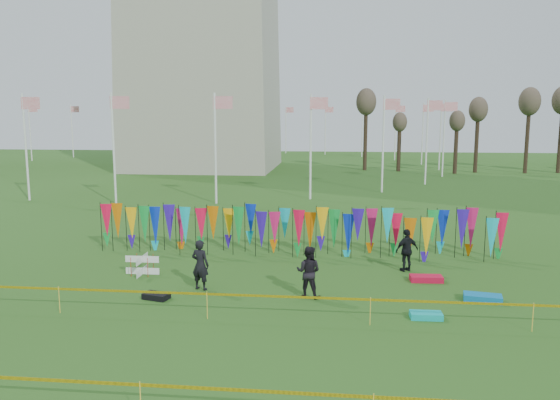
# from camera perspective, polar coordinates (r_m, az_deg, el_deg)

# --- Properties ---
(ground) EXTENTS (160.00, 160.00, 0.00)m
(ground) POSITION_cam_1_polar(r_m,az_deg,el_deg) (19.07, -0.48, -10.79)
(ground) COLOR #254D15
(ground) RESTS_ON ground
(flagpole_ring) EXTENTS (57.40, 56.16, 8.00)m
(flagpole_ring) POSITION_cam_1_polar(r_m,az_deg,el_deg) (67.81, -7.72, 6.74)
(flagpole_ring) COLOR white
(flagpole_ring) RESTS_ON ground
(banner_row) EXTENTS (18.64, 0.64, 2.17)m
(banner_row) POSITION_cam_1_polar(r_m,az_deg,el_deg) (25.19, 1.89, -2.88)
(banner_row) COLOR black
(banner_row) RESTS_ON ground
(caution_tape_near) EXTENTS (26.00, 0.02, 0.90)m
(caution_tape_near) POSITION_cam_1_polar(r_m,az_deg,el_deg) (17.33, -1.83, -10.12)
(caution_tape_near) COLOR #FFD905
(caution_tape_near) RESTS_ON ground
(caution_tape_far) EXTENTS (26.00, 0.02, 0.90)m
(caution_tape_far) POSITION_cam_1_polar(r_m,az_deg,el_deg) (11.97, -5.92, -19.25)
(caution_tape_far) COLOR #FFD905
(caution_tape_far) RESTS_ON ground
(box_kite) EXTENTS (0.71, 0.71, 0.79)m
(box_kite) POSITION_cam_1_polar(r_m,az_deg,el_deg) (22.97, -14.19, -6.61)
(box_kite) COLOR red
(box_kite) RESTS_ON ground
(person_left) EXTENTS (0.80, 0.68, 1.89)m
(person_left) POSITION_cam_1_polar(r_m,az_deg,el_deg) (20.49, -8.33, -6.71)
(person_left) COLOR black
(person_left) RESTS_ON ground
(person_mid) EXTENTS (1.00, 0.74, 1.86)m
(person_mid) POSITION_cam_1_polar(r_m,az_deg,el_deg) (19.47, 2.99, -7.51)
(person_mid) COLOR black
(person_mid) RESTS_ON ground
(person_right) EXTENTS (1.20, 0.99, 1.78)m
(person_right) POSITION_cam_1_polar(r_m,az_deg,el_deg) (23.23, 13.12, -5.13)
(person_right) COLOR black
(person_right) RESTS_ON ground
(kite_bag_turquoise) EXTENTS (1.01, 0.52, 0.20)m
(kite_bag_turquoise) POSITION_cam_1_polar(r_m,az_deg,el_deg) (18.35, 15.01, -11.57)
(kite_bag_turquoise) COLOR #0CBEBD
(kite_bag_turquoise) RESTS_ON ground
(kite_bag_red) EXTENTS (1.26, 0.62, 0.23)m
(kite_bag_red) POSITION_cam_1_polar(r_m,az_deg,el_deg) (22.21, 15.03, -7.93)
(kite_bag_red) COLOR red
(kite_bag_red) RESTS_ON ground
(kite_bag_black) EXTENTS (0.99, 0.73, 0.21)m
(kite_bag_black) POSITION_cam_1_polar(r_m,az_deg,el_deg) (20.00, -12.80, -9.75)
(kite_bag_black) COLOR black
(kite_bag_black) RESTS_ON ground
(kite_bag_teal) EXTENTS (1.36, 0.83, 0.24)m
(kite_bag_teal) POSITION_cam_1_polar(r_m,az_deg,el_deg) (20.52, 20.41, -9.57)
(kite_bag_teal) COLOR #0D74B9
(kite_bag_teal) RESTS_ON ground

